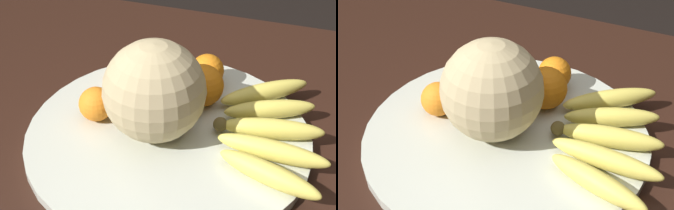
% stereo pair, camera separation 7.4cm
% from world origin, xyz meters
% --- Properties ---
extents(kitchen_table, '(1.62, 1.09, 0.74)m').
position_xyz_m(kitchen_table, '(0.00, 0.00, 0.66)').
color(kitchen_table, black).
rests_on(kitchen_table, ground_plane).
extents(fruit_bowl, '(0.47, 0.47, 0.02)m').
position_xyz_m(fruit_bowl, '(0.05, -0.05, 0.75)').
color(fruit_bowl, beige).
rests_on(fruit_bowl, kitchen_table).
extents(melon, '(0.16, 0.16, 0.16)m').
position_xyz_m(melon, '(0.07, -0.04, 0.84)').
color(melon, tan).
rests_on(melon, fruit_bowl).
extents(banana_bunch, '(0.20, 0.31, 0.03)m').
position_xyz_m(banana_bunch, '(-0.11, -0.09, 0.78)').
color(banana_bunch, brown).
rests_on(banana_bunch, fruit_bowl).
extents(orange_front_left, '(0.06, 0.06, 0.06)m').
position_xyz_m(orange_front_left, '(0.15, -0.10, 0.79)').
color(orange_front_left, orange).
rests_on(orange_front_left, fruit_bowl).
extents(orange_front_right, '(0.06, 0.06, 0.06)m').
position_xyz_m(orange_front_right, '(0.10, -0.18, 0.79)').
color(orange_front_right, orange).
rests_on(orange_front_right, fruit_bowl).
extents(orange_mid_center, '(0.07, 0.07, 0.07)m').
position_xyz_m(orange_mid_center, '(0.02, -0.14, 0.80)').
color(orange_mid_center, orange).
rests_on(orange_mid_center, fruit_bowl).
extents(orange_back_left, '(0.06, 0.06, 0.06)m').
position_xyz_m(orange_back_left, '(0.17, -0.19, 0.79)').
color(orange_back_left, orange).
rests_on(orange_back_left, fruit_bowl).
extents(orange_back_right, '(0.06, 0.06, 0.06)m').
position_xyz_m(orange_back_right, '(0.03, -0.20, 0.79)').
color(orange_back_right, orange).
rests_on(orange_back_right, fruit_bowl).
extents(orange_top_small, '(0.06, 0.06, 0.06)m').
position_xyz_m(orange_top_small, '(0.17, -0.04, 0.79)').
color(orange_top_small, orange).
rests_on(orange_top_small, fruit_bowl).
extents(produce_tag, '(0.09, 0.04, 0.00)m').
position_xyz_m(produce_tag, '(0.11, -0.11, 0.76)').
color(produce_tag, white).
rests_on(produce_tag, fruit_bowl).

